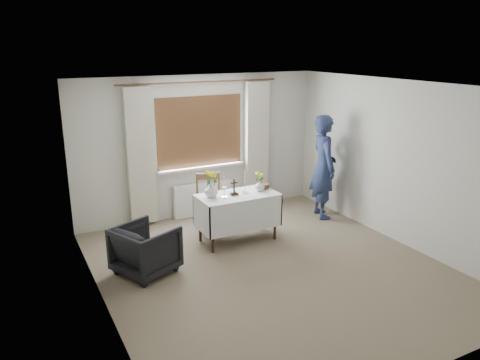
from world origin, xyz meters
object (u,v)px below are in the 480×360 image
wooden_cross (234,187)px  flower_vase_right (260,186)px  flower_vase_left (211,190)px  wooden_chair (210,203)px  person (323,167)px  altar_table (238,218)px  armchair (146,249)px

wooden_cross → flower_vase_right: bearing=4.7°
wooden_cross → flower_vase_left: (-0.35, 0.06, -0.02)m
wooden_chair → person: 2.11m
altar_table → flower_vase_left: bearing=170.1°
armchair → flower_vase_right: size_ratio=4.50×
flower_vase_right → flower_vase_left: bearing=175.8°
armchair → altar_table: bearing=-100.8°
wooden_chair → flower_vase_right: wooden_chair is taller
wooden_chair → wooden_cross: wooden_cross is taller
wooden_chair → person: person is taller
armchair → flower_vase_left: 1.38m
person → flower_vase_right: bearing=115.6°
person → altar_table: bearing=113.9°
wooden_chair → flower_vase_right: 0.93m
wooden_cross → flower_vase_left: 0.36m
altar_table → flower_vase_left: (-0.41, 0.07, 0.49)m
person → flower_vase_right: person is taller
altar_table → wooden_chair: wooden_chair is taller
wooden_chair → armchair: bearing=-128.3°
armchair → flower_vase_right: bearing=-103.1°
altar_table → person: (1.84, 0.27, 0.54)m
armchair → flower_vase_left: bearing=-93.1°
armchair → wooden_cross: size_ratio=2.85×
altar_table → flower_vase_right: flower_vase_right is taller
person → wooden_chair: bearing=95.7°
person → flower_vase_left: 2.26m
altar_table → flower_vase_right: size_ratio=7.50×
altar_table → wooden_chair: size_ratio=1.33×
altar_table → flower_vase_right: bearing=1.8°
wooden_chair → armchair: 1.73m
person → flower_vase_left: (-2.25, -0.19, -0.05)m
flower_vase_right → person: bearing=10.0°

